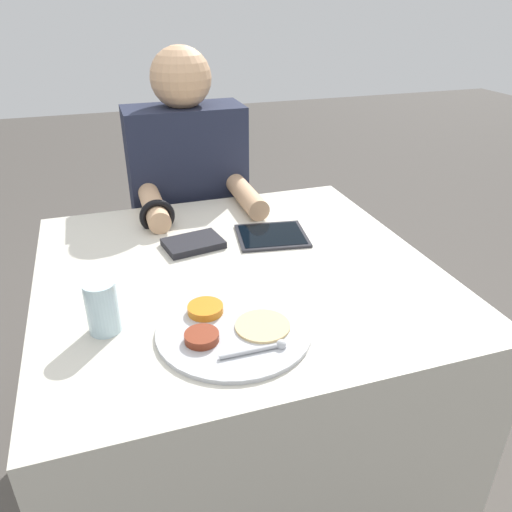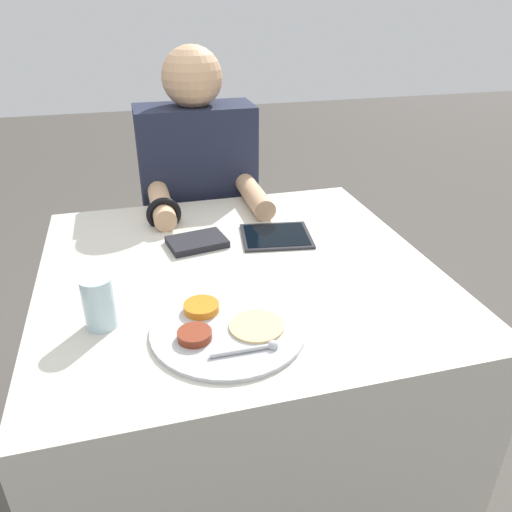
% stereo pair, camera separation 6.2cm
% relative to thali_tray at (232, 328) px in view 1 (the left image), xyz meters
% --- Properties ---
extents(ground_plane, '(12.00, 12.00, 0.00)m').
position_rel_thali_tray_xyz_m(ground_plane, '(0.09, 0.27, -0.79)').
color(ground_plane, '#4C4742').
extents(dining_table, '(1.03, 1.01, 0.78)m').
position_rel_thali_tray_xyz_m(dining_table, '(0.09, 0.27, -0.40)').
color(dining_table, beige).
rests_on(dining_table, ground_plane).
extents(thali_tray, '(0.34, 0.34, 0.03)m').
position_rel_thali_tray_xyz_m(thali_tray, '(0.00, 0.00, 0.00)').
color(thali_tray, '#B7BABF').
rests_on(thali_tray, dining_table).
extents(red_notebook, '(0.18, 0.14, 0.02)m').
position_rel_thali_tray_xyz_m(red_notebook, '(0.00, 0.43, 0.00)').
color(red_notebook, silver).
rests_on(red_notebook, dining_table).
extents(tablet_device, '(0.23, 0.21, 0.01)m').
position_rel_thali_tray_xyz_m(tablet_device, '(0.24, 0.42, -0.00)').
color(tablet_device, '#28282D').
rests_on(tablet_device, dining_table).
extents(person_diner, '(0.42, 0.49, 1.28)m').
position_rel_thali_tray_xyz_m(person_diner, '(0.08, 0.91, -0.18)').
color(person_diner, black).
rests_on(person_diner, ground_plane).
extents(drinking_glass, '(0.07, 0.07, 0.12)m').
position_rel_thali_tray_xyz_m(drinking_glass, '(-0.26, 0.09, 0.05)').
color(drinking_glass, silver).
rests_on(drinking_glass, dining_table).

